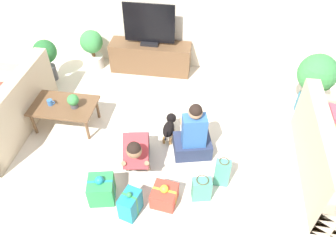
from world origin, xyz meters
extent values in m
plane|color=beige|center=(0.00, 0.00, 0.00)|extent=(16.00, 16.00, 0.00)
cube|color=#C6B293|center=(-2.45, 0.47, 0.22)|extent=(0.91, 1.94, 0.44)
cube|color=#C6B293|center=(-2.09, 0.47, 0.65)|extent=(0.20, 1.94, 0.42)
cube|color=#C6B293|center=(-2.45, 1.36, 0.31)|extent=(0.91, 0.16, 0.62)
cube|color=red|center=(-2.29, 0.47, 0.59)|extent=(0.18, 0.34, 0.32)
cube|color=#C6B293|center=(2.09, 0.26, 0.65)|extent=(0.20, 1.94, 0.42)
cube|color=#C6B293|center=(2.45, 1.15, 0.31)|extent=(0.91, 0.16, 0.62)
cube|color=#EACC4C|center=(2.29, 0.26, 0.59)|extent=(0.18, 0.34, 0.32)
cube|color=#E5566B|center=(2.29, 0.69, 0.59)|extent=(0.18, 0.34, 0.32)
cube|color=brown|center=(-1.48, 0.64, 0.39)|extent=(0.96, 0.61, 0.03)
cylinder|color=brown|center=(-1.91, 0.40, 0.19)|extent=(0.04, 0.04, 0.38)
cylinder|color=brown|center=(-1.06, 0.40, 0.19)|extent=(0.04, 0.04, 0.38)
cylinder|color=brown|center=(-1.91, 0.89, 0.19)|extent=(0.04, 0.04, 0.38)
cylinder|color=brown|center=(-1.06, 0.89, 0.19)|extent=(0.04, 0.04, 0.38)
cube|color=brown|center=(-0.49, 2.35, 0.28)|extent=(1.48, 0.42, 0.55)
cube|color=black|center=(-0.49, 2.35, 0.58)|extent=(0.32, 0.20, 0.05)
cube|color=black|center=(-0.49, 2.35, 0.95)|extent=(0.90, 0.03, 0.70)
cylinder|color=beige|center=(-1.58, 2.30, 0.12)|extent=(0.34, 0.34, 0.23)
cylinder|color=brown|center=(-1.58, 2.30, 0.30)|extent=(0.06, 0.06, 0.12)
sphere|color=#3D8E47|center=(-1.58, 2.30, 0.54)|extent=(0.42, 0.42, 0.42)
cylinder|color=#4C4C51|center=(-2.25, 1.79, 0.14)|extent=(0.22, 0.22, 0.27)
cylinder|color=brown|center=(-2.25, 1.79, 0.33)|extent=(0.04, 0.04, 0.12)
sphere|color=#286B33|center=(-2.25, 1.79, 0.57)|extent=(0.41, 0.41, 0.41)
cylinder|color=#336B84|center=(2.25, 1.58, 0.15)|extent=(0.33, 0.33, 0.30)
cylinder|color=brown|center=(2.25, 1.58, 0.39)|extent=(0.06, 0.06, 0.18)
sphere|color=#3D8E47|center=(2.25, 1.58, 0.73)|extent=(0.59, 0.59, 0.59)
cube|color=#23232D|center=(-0.24, 0.15, 0.14)|extent=(0.36, 0.48, 0.28)
cube|color=#AD3338|center=(-0.19, -0.12, 0.43)|extent=(0.40, 0.53, 0.45)
sphere|color=#8E6647|center=(-0.16, -0.30, 0.64)|extent=(0.19, 0.19, 0.19)
sphere|color=black|center=(-0.16, -0.30, 0.67)|extent=(0.18, 0.18, 0.18)
cylinder|color=#8E6647|center=(-0.32, -0.24, 0.25)|extent=(0.10, 0.27, 0.39)
cylinder|color=#8E6647|center=(-0.03, -0.20, 0.25)|extent=(0.10, 0.27, 0.39)
cube|color=#283351|center=(0.50, 0.37, 0.12)|extent=(0.60, 0.51, 0.24)
cube|color=#3366AD|center=(0.51, 0.31, 0.48)|extent=(0.36, 0.27, 0.48)
sphere|color=tan|center=(0.51, 0.32, 0.81)|extent=(0.19, 0.19, 0.19)
sphere|color=black|center=(0.51, 0.31, 0.84)|extent=(0.17, 0.17, 0.17)
cylinder|color=tan|center=(0.59, 0.54, 0.41)|extent=(0.12, 0.27, 0.06)
cylinder|color=tan|center=(0.34, 0.48, 0.41)|extent=(0.12, 0.27, 0.06)
ellipsoid|color=black|center=(0.12, 0.57, 0.20)|extent=(0.18, 0.32, 0.18)
sphere|color=black|center=(0.13, 0.77, 0.25)|extent=(0.15, 0.15, 0.15)
sphere|color=olive|center=(0.14, 0.83, 0.24)|extent=(0.07, 0.07, 0.07)
cylinder|color=black|center=(0.11, 0.39, 0.24)|extent=(0.03, 0.10, 0.11)
cylinder|color=olive|center=(0.18, 0.67, 0.06)|extent=(0.04, 0.04, 0.12)
cylinder|color=olive|center=(0.08, 0.68, 0.06)|extent=(0.04, 0.04, 0.12)
cylinder|color=olive|center=(0.17, 0.47, 0.06)|extent=(0.04, 0.04, 0.12)
cylinder|color=olive|center=(0.07, 0.48, 0.06)|extent=(0.04, 0.04, 0.12)
cube|color=#2D934C|center=(-0.55, -0.59, 0.16)|extent=(0.37, 0.37, 0.33)
cube|color=teal|center=(-0.55, -0.59, 0.16)|extent=(0.31, 0.10, 0.33)
sphere|color=teal|center=(-0.55, -0.59, 0.35)|extent=(0.11, 0.11, 0.11)
cube|color=teal|center=(-0.14, -0.74, 0.17)|extent=(0.26, 0.33, 0.34)
cube|color=#2D934C|center=(-0.14, -0.74, 0.17)|extent=(0.19, 0.08, 0.35)
sphere|color=#2D934C|center=(-0.14, -0.74, 0.37)|extent=(0.07, 0.07, 0.07)
cube|color=red|center=(0.24, -0.53, 0.12)|extent=(0.33, 0.35, 0.24)
cube|color=yellow|center=(0.24, -0.53, 0.12)|extent=(0.30, 0.07, 0.24)
sphere|color=yellow|center=(0.24, -0.53, 0.26)|extent=(0.10, 0.10, 0.10)
cube|color=#4CA384|center=(0.93, -0.13, 0.21)|extent=(0.19, 0.11, 0.43)
torus|color=#4C3823|center=(0.93, -0.13, 0.45)|extent=(0.13, 0.13, 0.01)
cube|color=#4CA384|center=(0.69, -0.40, 0.17)|extent=(0.26, 0.18, 0.34)
torus|color=#4C3823|center=(0.69, -0.40, 0.36)|extent=(0.18, 0.18, 0.01)
cylinder|color=#386BAD|center=(-1.67, 0.62, 0.45)|extent=(0.08, 0.08, 0.09)
torus|color=#386BAD|center=(-1.62, 0.62, 0.46)|extent=(0.06, 0.01, 0.06)
cylinder|color=#4C4C51|center=(-1.30, 0.62, 0.44)|extent=(0.11, 0.11, 0.07)
sphere|color=#3D8E47|center=(-1.30, 0.62, 0.54)|extent=(0.17, 0.17, 0.17)
camera|label=1|loc=(0.64, -2.84, 3.56)|focal=35.00mm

